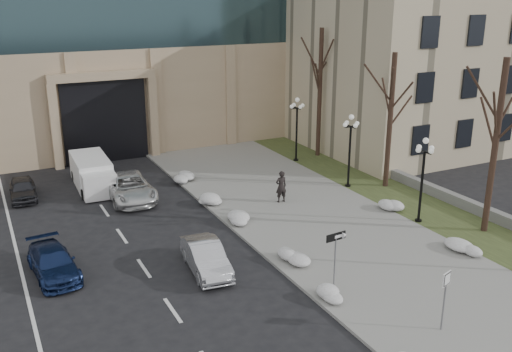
# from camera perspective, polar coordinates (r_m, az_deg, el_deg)

# --- Properties ---
(sidewalk) EXTENTS (9.00, 40.00, 0.12)m
(sidewalk) POSITION_cam_1_polar(r_m,az_deg,el_deg) (30.47, 7.27, -5.16)
(sidewalk) COLOR gray
(sidewalk) RESTS_ON ground
(curb) EXTENTS (0.30, 40.00, 0.14)m
(curb) POSITION_cam_1_polar(r_m,az_deg,el_deg) (28.37, -0.36, -6.80)
(curb) COLOR gray
(curb) RESTS_ON ground
(grass_strip) EXTENTS (4.00, 40.00, 0.10)m
(grass_strip) POSITION_cam_1_polar(r_m,az_deg,el_deg) (34.32, 16.34, -3.08)
(grass_strip) COLOR #364221
(grass_strip) RESTS_ON ground
(stone_wall) EXTENTS (0.50, 30.00, 0.70)m
(stone_wall) POSITION_cam_1_polar(r_m,az_deg,el_deg) (36.89, 16.58, -1.12)
(stone_wall) COLOR gray
(stone_wall) RESTS_ON ground
(classical_building) EXTENTS (22.00, 18.12, 12.00)m
(classical_building) POSITION_cam_1_polar(r_m,az_deg,el_deg) (50.93, 16.30, 10.59)
(classical_building) COLOR #C4B593
(classical_building) RESTS_ON ground
(car_b) EXTENTS (1.85, 4.23, 1.35)m
(car_b) POSITION_cam_1_polar(r_m,az_deg,el_deg) (25.75, -5.04, -8.10)
(car_b) COLOR #B5B7BD
(car_b) RESTS_ON ground
(car_c) EXTENTS (2.06, 4.36, 1.23)m
(car_c) POSITION_cam_1_polar(r_m,az_deg,el_deg) (26.83, -19.62, -8.18)
(car_c) COLOR navy
(car_c) RESTS_ON ground
(car_d) EXTENTS (2.58, 5.46, 1.51)m
(car_d) POSITION_cam_1_polar(r_m,az_deg,el_deg) (35.05, -12.60, -1.10)
(car_d) COLOR silver
(car_d) RESTS_ON ground
(car_e) EXTENTS (1.67, 3.77, 1.26)m
(car_e) POSITION_cam_1_polar(r_m,az_deg,el_deg) (37.05, -22.30, -1.21)
(car_e) COLOR #2E2F34
(car_e) RESTS_ON ground
(pedestrian) EXTENTS (0.71, 0.48, 1.90)m
(pedestrian) POSITION_cam_1_polar(r_m,az_deg,el_deg) (33.39, 2.52, -1.06)
(pedestrian) COLOR black
(pedestrian) RESTS_ON sidewalk
(box_truck) EXTENTS (2.26, 5.94, 1.87)m
(box_truck) POSITION_cam_1_polar(r_m,az_deg,el_deg) (37.67, -16.02, 0.21)
(box_truck) COLOR white
(box_truck) RESTS_ON ground
(one_way_sign) EXTENTS (1.02, 0.28, 2.72)m
(one_way_sign) POSITION_cam_1_polar(r_m,az_deg,el_deg) (23.53, 8.31, -6.64)
(one_way_sign) COLOR slate
(one_way_sign) RESTS_ON ground
(keep_sign) EXTENTS (0.51, 0.21, 2.46)m
(keep_sign) POSITION_cam_1_polar(r_m,az_deg,el_deg) (21.95, 18.44, -10.62)
(keep_sign) COLOR slate
(keep_sign) RESTS_ON ground
(snow_clump_c) EXTENTS (1.10, 1.60, 0.36)m
(snow_clump_c) POSITION_cam_1_polar(r_m,az_deg,el_deg) (23.33, 7.31, -12.20)
(snow_clump_c) COLOR silver
(snow_clump_c) RESTS_ON sidewalk
(snow_clump_d) EXTENTS (1.10, 1.60, 0.36)m
(snow_clump_d) POSITION_cam_1_polar(r_m,az_deg,el_deg) (26.52, 3.42, -8.15)
(snow_clump_d) COLOR silver
(snow_clump_d) RESTS_ON sidewalk
(snow_clump_e) EXTENTS (1.10, 1.60, 0.36)m
(snow_clump_e) POSITION_cam_1_polar(r_m,az_deg,el_deg) (30.38, -1.83, -4.60)
(snow_clump_e) COLOR silver
(snow_clump_e) RESTS_ON sidewalk
(snow_clump_f) EXTENTS (1.10, 1.60, 0.36)m
(snow_clump_f) POSITION_cam_1_polar(r_m,az_deg,el_deg) (33.76, -4.73, -2.28)
(snow_clump_f) COLOR silver
(snow_clump_f) RESTS_ON sidewalk
(snow_clump_g) EXTENTS (1.10, 1.60, 0.36)m
(snow_clump_g) POSITION_cam_1_polar(r_m,az_deg,el_deg) (37.51, -7.34, -0.26)
(snow_clump_g) COLOR silver
(snow_clump_g) RESTS_ON sidewalk
(snow_clump_i) EXTENTS (1.10, 1.60, 0.36)m
(snow_clump_i) POSITION_cam_1_polar(r_m,az_deg,el_deg) (29.16, 20.38, -6.80)
(snow_clump_i) COLOR silver
(snow_clump_i) RESTS_ON sidewalk
(snow_clump_j) EXTENTS (1.10, 1.60, 0.36)m
(snow_clump_j) POSITION_cam_1_polar(r_m,az_deg,el_deg) (33.33, 12.94, -2.97)
(snow_clump_j) COLOR silver
(snow_clump_j) RESTS_ON sidewalk
(lamppost_b) EXTENTS (1.18, 1.18, 4.76)m
(lamppost_b) POSITION_cam_1_polar(r_m,az_deg,el_deg) (31.22, 16.38, 0.70)
(lamppost_b) COLOR black
(lamppost_b) RESTS_ON ground
(lamppost_c) EXTENTS (1.18, 1.18, 4.76)m
(lamppost_c) POSITION_cam_1_polar(r_m,az_deg,el_deg) (36.01, 9.40, 3.47)
(lamppost_c) COLOR black
(lamppost_c) RESTS_ON ground
(lamppost_d) EXTENTS (1.18, 1.18, 4.76)m
(lamppost_d) POSITION_cam_1_polar(r_m,az_deg,el_deg) (41.28, 4.11, 5.53)
(lamppost_d) COLOR black
(lamppost_d) RESTS_ON ground
(tree_near) EXTENTS (3.20, 3.20, 9.00)m
(tree_near) POSITION_cam_1_polar(r_m,az_deg,el_deg) (30.45, 23.07, 4.92)
(tree_near) COLOR black
(tree_near) RESTS_ON ground
(tree_mid) EXTENTS (3.20, 3.20, 8.50)m
(tree_mid) POSITION_cam_1_polar(r_m,az_deg,el_deg) (36.06, 13.39, 7.20)
(tree_mid) COLOR black
(tree_mid) RESTS_ON ground
(tree_far) EXTENTS (3.20, 3.20, 9.50)m
(tree_far) POSITION_cam_1_polar(r_m,az_deg,el_deg) (42.30, 6.45, 10.01)
(tree_far) COLOR black
(tree_far) RESTS_ON ground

